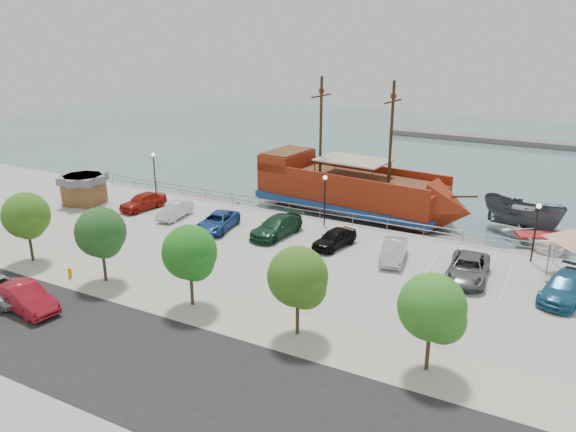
% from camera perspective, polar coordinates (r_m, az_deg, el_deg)
% --- Properties ---
extents(ground, '(160.00, 160.00, 0.00)m').
position_cam_1_polar(ground, '(41.70, -0.09, -4.90)').
color(ground, '#4A706D').
extents(land_slab, '(100.00, 58.00, 1.20)m').
position_cam_1_polar(land_slab, '(27.47, -22.67, -19.44)').
color(land_slab, '#A1A094').
rests_on(land_slab, ground).
extents(street, '(100.00, 8.00, 0.04)m').
position_cam_1_polar(street, '(29.77, -15.29, -13.89)').
color(street, black).
rests_on(street, land_slab).
extents(sidewalk, '(100.00, 4.00, 0.05)m').
position_cam_1_polar(sidewalk, '(33.67, -8.28, -9.29)').
color(sidewalk, '#AEAB95').
rests_on(sidewalk, land_slab).
extents(seawall_railing, '(50.00, 0.06, 1.00)m').
position_cam_1_polar(seawall_railing, '(47.70, 4.35, 0.12)').
color(seawall_railing, slate).
rests_on(seawall_railing, land_slab).
extents(far_shore, '(40.00, 3.00, 0.80)m').
position_cam_1_polar(far_shore, '(90.49, 22.75, 6.92)').
color(far_shore, '#676359').
rests_on(far_shore, ground).
extents(pirate_ship, '(20.79, 7.68, 12.96)m').
position_cam_1_polar(pirate_ship, '(51.86, 7.73, 2.28)').
color(pirate_ship, maroon).
rests_on(pirate_ship, ground).
extents(patrol_boat, '(7.66, 5.12, 2.78)m').
position_cam_1_polar(patrol_boat, '(51.31, 22.68, -0.14)').
color(patrol_boat, '#45494F').
rests_on(patrol_boat, ground).
extents(speedboat, '(7.51, 8.51, 1.46)m').
position_cam_1_polar(speedboat, '(48.60, 24.42, -2.22)').
color(speedboat, white).
rests_on(speedboat, ground).
extents(dock_west, '(7.62, 2.42, 0.43)m').
position_cam_1_polar(dock_west, '(56.34, -8.73, 1.49)').
color(dock_west, slate).
rests_on(dock_west, ground).
extents(dock_mid, '(7.66, 4.36, 0.42)m').
position_cam_1_polar(dock_mid, '(46.86, 14.80, -2.54)').
color(dock_mid, gray).
rests_on(dock_mid, ground).
extents(dock_east, '(6.62, 4.17, 0.37)m').
position_cam_1_polar(dock_east, '(46.04, 22.15, -3.77)').
color(dock_east, gray).
rests_on(dock_east, ground).
extents(shed, '(4.06, 4.06, 2.74)m').
position_cam_1_polar(shed, '(55.23, -20.02, 2.63)').
color(shed, brown).
rests_on(shed, land_slab).
extents(street_sedan, '(4.96, 2.37, 1.57)m').
position_cam_1_polar(street_sedan, '(36.25, -25.14, -7.52)').
color(street_sedan, '#AA1523').
rests_on(street_sedan, street).
extents(fire_hydrant, '(0.26, 0.26, 0.75)m').
position_cam_1_polar(fire_hydrant, '(39.58, -21.28, -5.38)').
color(fire_hydrant, '#E99700').
rests_on(fire_hydrant, sidewalk).
extents(lamp_post_left, '(0.36, 0.36, 4.28)m').
position_cam_1_polar(lamp_post_left, '(55.48, -13.45, 4.91)').
color(lamp_post_left, black).
rests_on(lamp_post_left, land_slab).
extents(lamp_post_mid, '(0.36, 0.36, 4.28)m').
position_cam_1_polar(lamp_post_mid, '(45.85, 3.76, 2.52)').
color(lamp_post_mid, black).
rests_on(lamp_post_mid, land_slab).
extents(lamp_post_right, '(0.36, 0.36, 4.28)m').
position_cam_1_polar(lamp_post_right, '(42.18, 23.93, -0.57)').
color(lamp_post_right, black).
rests_on(lamp_post_right, land_slab).
extents(tree_b, '(3.30, 3.20, 5.00)m').
position_cam_1_polar(tree_b, '(42.38, -25.01, -0.12)').
color(tree_b, '#473321').
rests_on(tree_b, sidewalk).
extents(tree_c, '(3.30, 3.20, 5.00)m').
position_cam_1_polar(tree_c, '(37.19, -18.41, -1.78)').
color(tree_c, '#473321').
rests_on(tree_c, sidewalk).
extents(tree_d, '(3.30, 3.20, 5.00)m').
position_cam_1_polar(tree_d, '(32.70, -9.84, -3.89)').
color(tree_d, '#473321').
rests_on(tree_d, sidewalk).
extents(tree_e, '(3.30, 3.20, 5.00)m').
position_cam_1_polar(tree_e, '(29.20, 1.18, -6.46)').
color(tree_e, '#473321').
rests_on(tree_e, sidewalk).
extents(tree_f, '(3.30, 3.20, 5.00)m').
position_cam_1_polar(tree_f, '(27.10, 14.65, -9.24)').
color(tree_f, '#473321').
rests_on(tree_f, sidewalk).
extents(parked_car_a, '(2.50, 4.69, 1.52)m').
position_cam_1_polar(parked_car_a, '(52.18, -14.51, 1.47)').
color(parked_car_a, '#9D1A0D').
rests_on(parked_car_a, land_slab).
extents(parked_car_b, '(1.85, 4.14, 1.32)m').
position_cam_1_polar(parked_car_b, '(49.26, -11.40, 0.57)').
color(parked_car_b, silver).
rests_on(parked_car_b, land_slab).
extents(parked_car_c, '(3.07, 5.23, 1.37)m').
position_cam_1_polar(parked_car_c, '(45.80, -7.19, -0.57)').
color(parked_car_c, navy).
rests_on(parked_car_c, land_slab).
extents(parked_car_d, '(2.74, 5.47, 1.52)m').
position_cam_1_polar(parked_car_d, '(44.14, -1.18, -1.07)').
color(parked_car_d, '#173C26').
rests_on(parked_car_d, land_slab).
extents(parked_car_e, '(2.47, 4.37, 1.40)m').
position_cam_1_polar(parked_car_e, '(42.04, 4.74, -2.26)').
color(parked_car_e, black).
rests_on(parked_car_e, land_slab).
extents(parked_car_f, '(2.36, 4.61, 1.45)m').
position_cam_1_polar(parked_car_f, '(40.24, 10.69, -3.49)').
color(parked_car_f, silver).
rests_on(parked_car_f, land_slab).
extents(parked_car_g, '(2.85, 5.48, 1.47)m').
position_cam_1_polar(parked_car_g, '(38.57, 17.81, -5.08)').
color(parked_car_g, '#5B5B5E').
rests_on(parked_car_g, land_slab).
extents(parked_car_h, '(3.13, 5.56, 1.52)m').
position_cam_1_polar(parked_car_h, '(38.06, 26.32, -6.49)').
color(parked_car_h, '#225F82').
rests_on(parked_car_h, land_slab).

